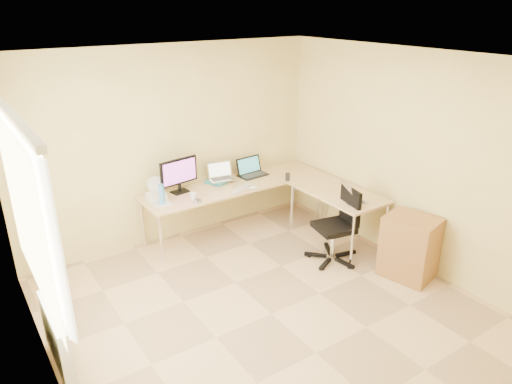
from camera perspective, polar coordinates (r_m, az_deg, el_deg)
floor at (r=5.17m, az=1.85°, el=-14.48°), size 4.50×4.50×0.00m
ceiling at (r=4.18m, az=2.30°, el=15.48°), size 4.50×4.50×0.00m
wall_back at (r=6.37m, az=-10.00°, el=5.53°), size 4.50×0.00×4.50m
wall_front at (r=3.23m, az=27.05°, el=-14.16°), size 4.50×0.00×4.50m
wall_left at (r=3.81m, az=-24.73°, el=-8.04°), size 0.00×4.50×4.50m
wall_right at (r=5.93m, az=18.73°, el=3.43°), size 0.00×4.50×4.50m
desk_main at (r=6.67m, az=-2.37°, el=-1.93°), size 2.65×0.70×0.73m
desk_return at (r=6.50m, az=9.68°, el=-2.91°), size 0.70×1.30×0.73m
monitor at (r=6.24m, az=-9.26°, el=1.96°), size 0.56×0.26×0.47m
book_stack at (r=6.56m, az=-4.81°, el=1.23°), size 0.28×0.32×0.04m
laptop_center at (r=6.54m, az=-4.16°, el=2.46°), size 0.40×0.33×0.23m
laptop_black at (r=6.79m, az=-0.39°, el=3.03°), size 0.44×0.34×0.26m
keyboard at (r=6.34m, az=-1.79°, el=0.42°), size 0.39×0.25×0.02m
mouse at (r=6.33m, az=-0.35°, el=0.52°), size 0.13×0.11×0.04m
mug at (r=6.05m, az=-7.58°, el=-0.50°), size 0.11×0.11×0.09m
cd_stack at (r=5.97m, az=-7.06°, el=-1.11°), size 0.11×0.11×0.03m
water_bottle at (r=5.95m, az=-11.29°, el=-0.29°), size 0.08×0.08×0.26m
papers at (r=6.05m, az=-11.46°, el=-1.18°), size 0.27×0.35×0.01m
white_box at (r=6.14m, az=-11.95°, el=-0.46°), size 0.25×0.19×0.09m
desk_fan at (r=6.19m, az=-12.19°, el=0.58°), size 0.22×0.22×0.26m
black_cup at (r=6.64m, az=3.84°, el=1.83°), size 0.08×0.08×0.11m
laptop_return at (r=6.04m, az=11.82°, el=-0.17°), size 0.38×0.34×0.22m
office_chair at (r=5.97m, az=9.38°, el=-3.84°), size 0.67×0.67×0.95m
cabinet at (r=5.90m, az=17.98°, el=-6.52°), size 0.59×0.67×0.80m
radiator at (r=4.65m, az=-22.91°, el=-15.87°), size 0.09×0.80×0.55m
window at (r=4.07m, az=-25.67°, el=-2.33°), size 0.10×1.80×1.40m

